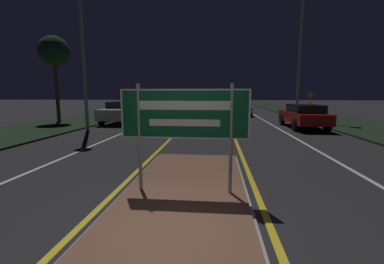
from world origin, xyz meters
name	(u,v)px	position (x,y,z in m)	size (l,w,h in m)	color
ground_plane	(170,241)	(0.00, 0.00, 0.00)	(160.00, 160.00, 0.00)	#232326
median_island	(185,194)	(0.00, 1.61, 0.04)	(2.51, 6.24, 0.10)	#999993
verge_left	(109,115)	(-9.50, 20.00, 0.04)	(5.00, 100.00, 0.08)	black
verge_right	(319,117)	(9.50, 20.00, 0.04)	(5.00, 100.00, 0.08)	black
centre_line_yellow_left	(198,112)	(-1.44, 25.00, 0.00)	(0.12, 70.00, 0.01)	gold
centre_line_yellow_right	(224,112)	(1.44, 25.00, 0.00)	(0.12, 70.00, 0.01)	gold
lane_line_white_left	(173,112)	(-4.20, 25.00, 0.00)	(0.12, 70.00, 0.01)	silver
lane_line_white_right	(250,112)	(4.20, 25.00, 0.00)	(0.12, 70.00, 0.01)	silver
edge_line_white_left	(147,112)	(-7.20, 25.00, 0.00)	(0.10, 70.00, 0.01)	silver
edge_line_white_right	(278,113)	(7.20, 25.00, 0.00)	(0.10, 70.00, 0.01)	silver
highway_sign	(184,118)	(0.00, 1.60, 1.56)	(2.46, 0.07, 2.10)	#9E9E99
streetlight_right_near	(302,26)	(6.52, 16.51, 6.77)	(0.60, 0.60, 9.95)	#9E9E99
car_receding_0	(303,115)	(5.68, 12.37, 0.75)	(1.89, 4.66, 1.39)	maroon
car_receding_1	(240,108)	(2.79, 21.32, 0.70)	(1.94, 4.62, 1.29)	silver
car_approaching_0	(123,111)	(-5.91, 14.08, 0.79)	(1.94, 4.75, 1.46)	silver
car_approaching_1	(192,103)	(-2.65, 29.84, 0.79)	(1.90, 4.14, 1.50)	maroon
car_approaching_2	(199,102)	(-2.33, 38.68, 0.76)	(2.03, 4.70, 1.40)	maroon
warning_sign	(310,101)	(8.47, 19.38, 1.36)	(0.60, 0.06, 2.12)	#9E9E99
roadside_palm_left	(54,52)	(-10.26, 13.50, 4.76)	(1.96, 1.96, 5.74)	#4C3823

